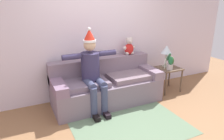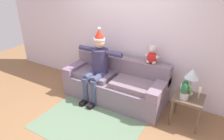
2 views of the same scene
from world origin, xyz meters
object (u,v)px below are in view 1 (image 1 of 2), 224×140
Objects in this scene: side_table at (168,72)px; table_lamp at (167,50)px; teddy_bear at (129,47)px; potted_plant at (170,63)px; candle_short at (173,61)px; couch at (106,86)px; candle_tall at (165,62)px; person_seated at (92,70)px.

table_lamp is (-0.03, 0.09, 0.47)m from side_table.
potted_plant is at bearing -30.07° from teddy_bear.
candle_short is (0.20, 0.14, -0.02)m from potted_plant.
couch is at bearing 179.92° from table_lamp.
candle_tall is (-0.08, 0.08, -0.01)m from potted_plant.
person_seated is at bearing 179.05° from potted_plant.
candle_tall is at bearing -171.87° from side_table.
potted_plant reaches higher than candle_tall.
side_table is (1.84, 0.07, -0.33)m from person_seated.
candle_tall reaches higher than candle_short.
couch is 1.68m from candle_short.
teddy_bear is 1.03× the size of potted_plant.
person_seated is 2.80× the size of side_table.
person_seated is at bearing -157.41° from teddy_bear.
teddy_bear is 1.68× the size of candle_tall.
candle_short is at bearing 3.17° from person_seated.
person_seated reaches higher than side_table.
table_lamp is 0.30m from potted_plant.
potted_plant is (1.44, -0.19, 0.36)m from couch.
couch is 4.35× the size of table_lamp.
table_lamp reaches higher than side_table.
couch reaches higher than candle_short.
teddy_bear is 0.86m from candle_tall.
candle_short is at bearing -1.91° from couch.
teddy_bear is at bearing 157.41° from side_table.
person_seated is 6.78× the size of candle_tall.
potted_plant reaches higher than couch.
couch is at bearing -159.09° from teddy_bear.
side_table is 2.42× the size of candle_tall.
potted_plant is at bearing -145.69° from candle_short.
candle_short is (0.17, -0.05, -0.25)m from table_lamp.
teddy_bear is 0.95m from potted_plant.
candle_tall is at bearing -167.91° from candle_short.
teddy_bear is 1.08m from candle_short.
side_table is (0.84, -0.35, -0.58)m from teddy_bear.
side_table is 1.48× the size of potted_plant.
teddy_bear is 1.08m from side_table.
couch is at bearing 178.09° from candle_short.
teddy_bear reaches higher than side_table.
person_seated is at bearing -178.32° from candle_tall.
side_table is at bearing -164.06° from candle_short.
table_lamp is at bearing 162.47° from candle_short.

